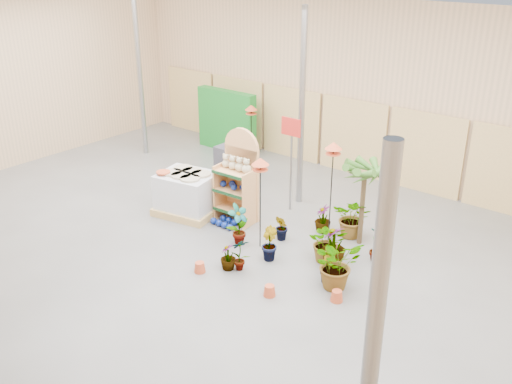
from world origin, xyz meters
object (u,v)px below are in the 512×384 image
bird_table_front (260,165)px  potted_plant_2 (327,242)px  display_shelf (239,179)px  pallet_stack (188,193)px

bird_table_front → potted_plant_2: size_ratio=2.35×
display_shelf → bird_table_front: 1.60m
pallet_stack → bird_table_front: bearing=-16.6°
display_shelf → bird_table_front: bearing=-34.8°
pallet_stack → potted_plant_2: (3.62, 0.16, -0.07)m
display_shelf → potted_plant_2: size_ratio=2.56×
pallet_stack → bird_table_front: bird_table_front is taller
display_shelf → potted_plant_2: (2.52, -0.35, -0.55)m
bird_table_front → potted_plant_2: bird_table_front is taller
display_shelf → pallet_stack: 1.31m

